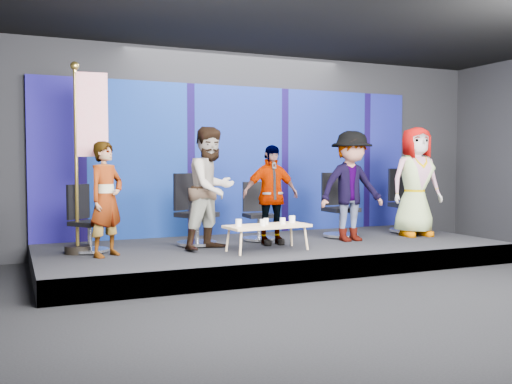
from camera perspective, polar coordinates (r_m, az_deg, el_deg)
ground at (r=6.79m, az=10.90°, el=-10.37°), size 10.00×10.00×0.00m
room_walls at (r=6.67m, az=11.11°, el=10.40°), size 10.02×8.02×3.51m
riser at (r=8.90m, az=1.76°, el=-6.15°), size 7.00×3.00×0.30m
backdrop at (r=10.12m, az=-1.72°, el=3.20°), size 7.00×0.08×2.60m
chair_a at (r=8.34m, az=-16.54°, el=-3.67°), size 0.75×0.75×0.95m
panelist_a at (r=7.88m, az=-14.75°, el=-0.69°), size 0.67×0.64×1.54m
chair_b at (r=8.72m, az=-6.21°, el=-2.97°), size 0.83×0.83×1.10m
panelist_b at (r=8.25m, az=-4.47°, el=0.37°), size 1.07×0.99×1.77m
chair_c at (r=9.22m, az=0.17°, el=-2.94°), size 0.56×0.56×0.94m
panelist_c at (r=8.73m, az=1.47°, el=-0.29°), size 0.91×0.41×1.53m
chair_d at (r=9.74m, az=8.31°, el=-2.37°), size 0.62×0.62×1.09m
panelist_d at (r=9.24m, az=9.51°, el=0.58°), size 1.15×0.67×1.76m
chair_e at (r=10.63m, az=14.75°, el=-1.88°), size 0.72×0.72×1.15m
panelist_e at (r=10.12m, az=15.67°, el=1.00°), size 0.97×0.70×1.86m
coffee_table at (r=8.14m, az=1.14°, el=-3.51°), size 1.25×0.62×0.37m
mug_a at (r=7.96m, az=-1.75°, el=-3.08°), size 0.08×0.08×0.10m
mug_b at (r=7.98m, az=0.67°, el=-3.09°), size 0.08×0.08×0.09m
mug_c at (r=8.22m, az=1.00°, el=-2.94°), size 0.07×0.07×0.09m
mug_d at (r=8.24m, az=2.69°, el=-2.90°), size 0.08×0.08×0.09m
mug_e at (r=8.45m, az=3.64°, el=-2.72°), size 0.09×0.09×0.10m
flag_stand at (r=8.21m, az=-16.62°, el=3.79°), size 0.60×0.35×2.64m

